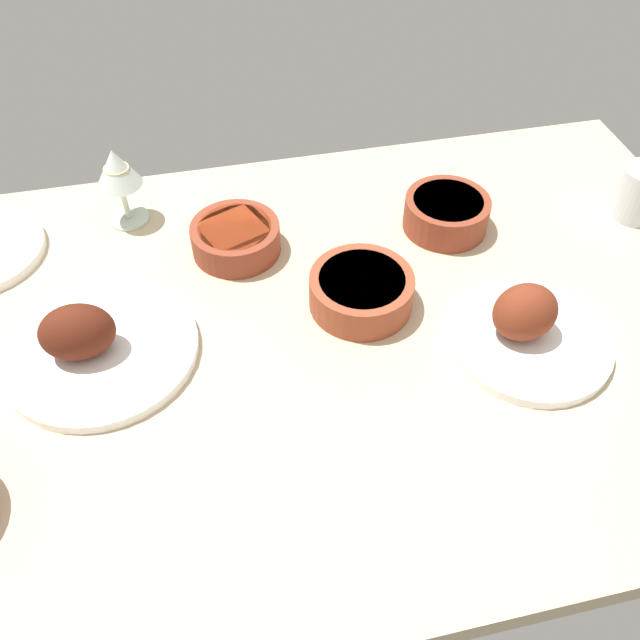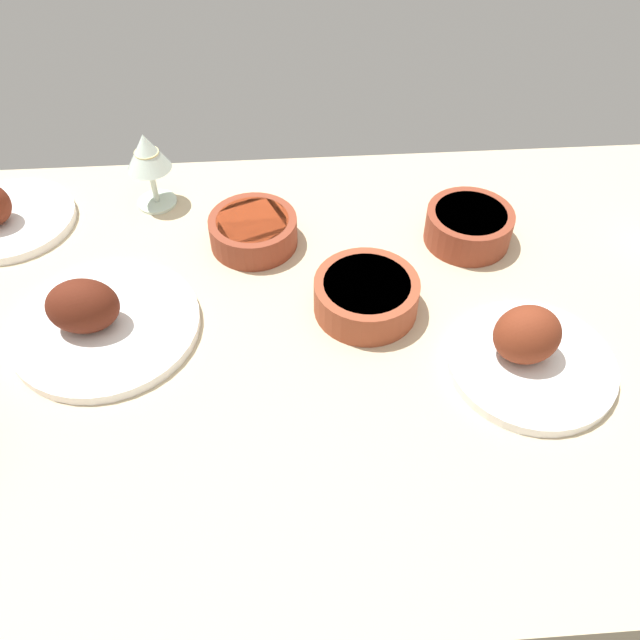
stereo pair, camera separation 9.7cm
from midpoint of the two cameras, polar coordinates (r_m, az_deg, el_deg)
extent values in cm
cube|color=#C6B28E|center=(100.24, 2.77, -1.70)|extent=(140.00, 90.00, 4.00)
cylinder|color=white|center=(99.48, 20.39, -3.72)|extent=(23.48, 23.48, 1.60)
ellipsoid|color=maroon|center=(96.15, 20.17, -1.36)|extent=(9.24, 7.61, 8.94)
cylinder|color=white|center=(126.08, -23.16, 7.82)|extent=(22.39, 22.39, 1.60)
cylinder|color=white|center=(101.57, -15.33, -0.65)|extent=(27.65, 27.65, 1.60)
ellipsoid|color=#511E11|center=(98.55, -17.11, 0.99)|extent=(10.36, 7.42, 8.49)
cylinder|color=brown|center=(111.21, -3.25, 7.52)|extent=(14.63, 14.63, 5.06)
cylinder|color=#9E3314|center=(109.92, -3.29, 8.33)|extent=(12.00, 12.00, 1.00)
cylinder|color=brown|center=(115.31, 15.04, 7.67)|extent=(14.39, 14.39, 5.77)
cylinder|color=#D6BC70|center=(113.87, 15.27, 8.59)|extent=(11.80, 11.80, 1.00)
cylinder|color=brown|center=(100.19, 6.77, 1.93)|extent=(15.84, 15.84, 5.54)
cylinder|color=white|center=(98.60, 6.88, 2.86)|extent=(12.99, 12.99, 1.00)
cylinder|color=silver|center=(123.47, -11.60, 9.82)|extent=(7.00, 7.00, 0.50)
cylinder|color=silver|center=(121.28, -11.87, 11.22)|extent=(1.00, 1.00, 7.00)
cone|color=silver|center=(117.54, -12.38, 13.87)|extent=(7.60, 7.60, 6.50)
cylinder|color=beige|center=(118.32, -12.27, 13.29)|extent=(4.18, 4.18, 2.80)
camera|label=1|loc=(0.05, -87.13, 3.10)|focal=37.24mm
camera|label=2|loc=(0.05, 92.87, -3.10)|focal=37.24mm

